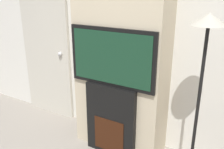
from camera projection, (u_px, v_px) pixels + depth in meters
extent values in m
cube|color=silver|center=(131.00, 32.00, 2.88)|extent=(6.00, 0.06, 2.70)
cube|color=beige|center=(122.00, 36.00, 2.69)|extent=(1.04, 0.41, 2.70)
cube|color=black|center=(112.00, 120.00, 2.84)|extent=(0.60, 0.14, 0.84)
cube|color=#33160A|center=(109.00, 136.00, 2.83)|extent=(0.37, 0.01, 0.41)
cube|color=black|center=(112.00, 58.00, 2.59)|extent=(0.99, 0.06, 0.62)
cube|color=#143823|center=(110.00, 58.00, 2.56)|extent=(0.91, 0.01, 0.55)
cylinder|color=black|center=(197.00, 111.00, 2.25)|extent=(0.03, 0.03, 1.54)
cone|color=#B7B2A3|center=(209.00, 19.00, 1.97)|extent=(0.29, 0.29, 0.10)
cube|color=beige|center=(46.00, 48.00, 3.58)|extent=(0.85, 0.04, 2.03)
sphere|color=silver|center=(60.00, 54.00, 3.42)|extent=(0.06, 0.06, 0.06)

